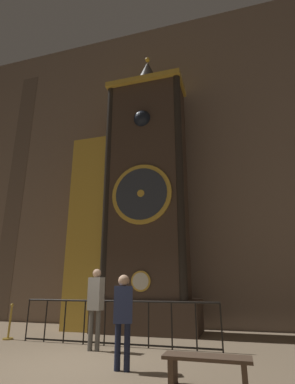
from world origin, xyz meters
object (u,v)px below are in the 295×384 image
at_px(clock_tower, 135,201).
at_px(stanchion_post, 9,328).
at_px(visitor_bench, 207,365).
at_px(visitor_near, 96,300).
at_px(visitor_far, 123,311).

bearing_deg(clock_tower, stanchion_post, -142.00).
bearing_deg(visitor_bench, stanchion_post, 155.49).
relative_size(visitor_near, visitor_far, 1.11).
distance_m(visitor_near, stanchion_post, 3.11).
relative_size(visitor_far, visitor_bench, 1.25).
xyz_separation_m(visitor_far, visitor_bench, (1.54, -0.54, -0.67)).
height_order(visitor_near, visitor_bench, visitor_near).
bearing_deg(stanchion_post, visitor_near, -13.25).
bearing_deg(visitor_far, visitor_near, 113.23).
bearing_deg(visitor_near, visitor_far, -39.05).
bearing_deg(visitor_near, visitor_bench, -25.37).
bearing_deg(visitor_far, clock_tower, 88.08).
bearing_deg(visitor_far, stanchion_post, 135.07).
relative_size(clock_tower, visitor_near, 5.80).
bearing_deg(visitor_near, clock_tower, 100.33).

